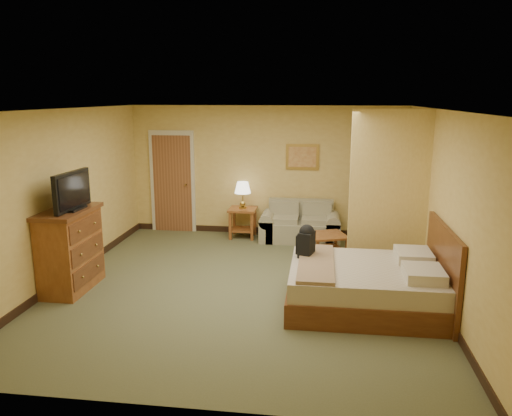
% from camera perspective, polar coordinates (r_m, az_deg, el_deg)
% --- Properties ---
extents(floor, '(6.00, 6.00, 0.00)m').
position_cam_1_polar(floor, '(7.53, -1.44, -8.98)').
color(floor, brown).
rests_on(floor, ground).
extents(ceiling, '(6.00, 6.00, 0.00)m').
position_cam_1_polar(ceiling, '(7.00, -1.56, 11.20)').
color(ceiling, white).
rests_on(ceiling, back_wall).
extents(back_wall, '(5.50, 0.02, 2.60)m').
position_cam_1_polar(back_wall, '(10.08, 1.19, 4.25)').
color(back_wall, '#DBB75D').
rests_on(back_wall, floor).
extents(left_wall, '(0.02, 6.00, 2.60)m').
position_cam_1_polar(left_wall, '(8.06, -21.21, 1.23)').
color(left_wall, '#DBB75D').
rests_on(left_wall, floor).
extents(right_wall, '(0.02, 6.00, 2.60)m').
position_cam_1_polar(right_wall, '(7.26, 20.47, 0.10)').
color(right_wall, '#DBB75D').
rests_on(right_wall, floor).
extents(partition, '(1.20, 0.15, 2.60)m').
position_cam_1_polar(partition, '(8.04, 14.89, 1.65)').
color(partition, '#DBB75D').
rests_on(partition, floor).
extents(door, '(0.94, 0.16, 2.10)m').
position_cam_1_polar(door, '(10.49, -9.50, 2.92)').
color(door, beige).
rests_on(door, floor).
extents(baseboard, '(5.50, 0.02, 0.12)m').
position_cam_1_polar(baseboard, '(10.33, 1.15, -2.58)').
color(baseboard, black).
rests_on(baseboard, floor).
extents(loveseat, '(1.55, 0.72, 0.78)m').
position_cam_1_polar(loveseat, '(9.82, 5.06, -2.26)').
color(loveseat, gray).
rests_on(loveseat, floor).
extents(side_table, '(0.54, 0.54, 0.60)m').
position_cam_1_polar(side_table, '(9.98, -1.52, -1.16)').
color(side_table, brown).
rests_on(side_table, floor).
extents(table_lamp, '(0.32, 0.32, 0.53)m').
position_cam_1_polar(table_lamp, '(9.85, -1.54, 2.26)').
color(table_lamp, '#A98D3E').
rests_on(table_lamp, side_table).
extents(coffee_table, '(0.79, 0.79, 0.40)m').
position_cam_1_polar(coffee_table, '(8.91, 8.12, -3.69)').
color(coffee_table, brown).
rests_on(coffee_table, floor).
extents(wall_picture, '(0.65, 0.04, 0.51)m').
position_cam_1_polar(wall_picture, '(9.97, 5.32, 5.83)').
color(wall_picture, '#B78E3F').
rests_on(wall_picture, back_wall).
extents(dresser, '(0.59, 1.12, 1.20)m').
position_cam_1_polar(dresser, '(7.74, -20.45, -4.47)').
color(dresser, brown).
rests_on(dresser, floor).
extents(tv, '(0.24, 0.90, 0.55)m').
position_cam_1_polar(tv, '(7.49, -20.28, 1.73)').
color(tv, black).
rests_on(tv, dresser).
extents(bed, '(2.09, 1.78, 1.15)m').
position_cam_1_polar(bed, '(6.93, 13.07, -8.54)').
color(bed, '#522813').
rests_on(bed, floor).
extents(backpack, '(0.25, 0.31, 0.47)m').
position_cam_1_polar(backpack, '(7.04, 5.81, -3.64)').
color(backpack, black).
rests_on(backpack, bed).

